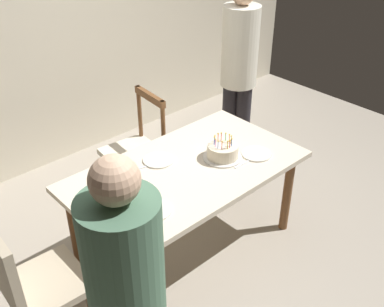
% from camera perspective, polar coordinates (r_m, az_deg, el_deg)
% --- Properties ---
extents(ground, '(6.40, 6.40, 0.00)m').
position_cam_1_polar(ground, '(3.63, -0.59, -11.44)').
color(ground, '#9E9384').
extents(back_wall, '(6.40, 0.10, 2.60)m').
position_cam_1_polar(back_wall, '(4.37, -17.75, 14.64)').
color(back_wall, beige).
rests_on(back_wall, ground).
extents(dining_table, '(1.65, 0.92, 0.73)m').
position_cam_1_polar(dining_table, '(3.22, -0.66, -3.13)').
color(dining_table, beige).
rests_on(dining_table, ground).
extents(birthday_cake, '(0.28, 0.28, 0.18)m').
position_cam_1_polar(birthday_cake, '(3.27, 3.83, 0.23)').
color(birthday_cake, silver).
rests_on(birthday_cake, dining_table).
extents(plate_near_celebrant, '(0.22, 0.22, 0.01)m').
position_cam_1_polar(plate_near_celebrant, '(2.81, -4.73, -6.99)').
color(plate_near_celebrant, silver).
rests_on(plate_near_celebrant, dining_table).
extents(plate_far_side, '(0.22, 0.22, 0.01)m').
position_cam_1_polar(plate_far_side, '(3.26, -4.19, -0.81)').
color(plate_far_side, silver).
rests_on(plate_far_side, dining_table).
extents(plate_near_guest, '(0.22, 0.22, 0.01)m').
position_cam_1_polar(plate_near_guest, '(3.36, 8.01, -0.02)').
color(plate_near_guest, silver).
rests_on(plate_near_guest, dining_table).
extents(fork_near_celebrant, '(0.18, 0.06, 0.01)m').
position_cam_1_polar(fork_near_celebrant, '(2.75, -7.51, -8.31)').
color(fork_near_celebrant, silver).
rests_on(fork_near_celebrant, dining_table).
extents(fork_far_side, '(0.18, 0.05, 0.01)m').
position_cam_1_polar(fork_far_side, '(3.19, -6.51, -1.84)').
color(fork_far_side, silver).
rests_on(fork_far_side, dining_table).
extents(fork_near_guest, '(0.18, 0.02, 0.01)m').
position_cam_1_polar(fork_near_guest, '(3.24, 6.43, -1.21)').
color(fork_near_guest, silver).
rests_on(fork_near_guest, dining_table).
extents(chair_spindle_back, '(0.48, 0.48, 0.95)m').
position_cam_1_polar(chair_spindle_back, '(3.90, -7.01, 0.22)').
color(chair_spindle_back, beige).
rests_on(chair_spindle_back, ground).
extents(chair_upholstered, '(0.47, 0.46, 0.95)m').
position_cam_1_polar(chair_upholstered, '(2.82, -19.55, -14.77)').
color(chair_upholstered, tan).
rests_on(chair_upholstered, ground).
extents(person_celebrant, '(0.32, 0.32, 1.68)m').
position_cam_1_polar(person_celebrant, '(2.02, -7.95, -17.98)').
color(person_celebrant, '#262328').
rests_on(person_celebrant, ground).
extents(person_guest, '(0.32, 0.32, 1.73)m').
position_cam_1_polar(person_guest, '(4.14, 5.84, 10.48)').
color(person_guest, '#262328').
rests_on(person_guest, ground).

